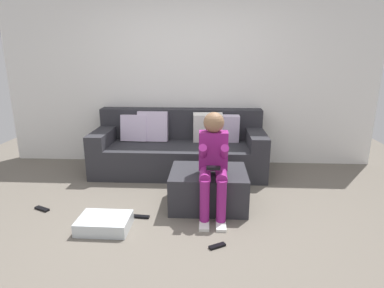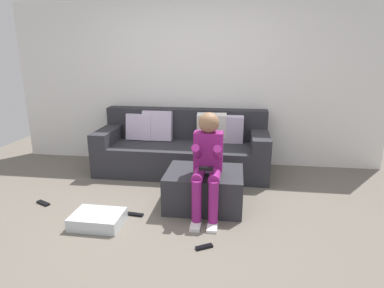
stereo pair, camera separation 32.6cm
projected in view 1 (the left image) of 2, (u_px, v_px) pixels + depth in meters
name	position (u px, v px, depth m)	size (l,w,h in m)	color
ground_plane	(177.00, 226.00, 3.20)	(7.22, 7.22, 0.00)	#6B6359
wall_back	(189.00, 85.00, 4.85)	(5.56, 0.10, 2.40)	white
couch_sectional	(180.00, 148.00, 4.66)	(2.40, 0.93, 0.86)	#2D2D33
ottoman	(208.00, 188.00, 3.60)	(0.84, 0.66, 0.41)	#2D2D33
person_seated	(213.00, 159.00, 3.31)	(0.30, 0.61, 1.08)	#8C1E72
storage_bin	(104.00, 223.00, 3.13)	(0.49, 0.36, 0.13)	silver
remote_near_ottoman	(217.00, 246.00, 2.85)	(0.16, 0.05, 0.02)	black
remote_by_storage_bin	(140.00, 217.00, 3.36)	(0.19, 0.05, 0.02)	black
remote_under_side_table	(42.00, 209.00, 3.53)	(0.19, 0.05, 0.02)	black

